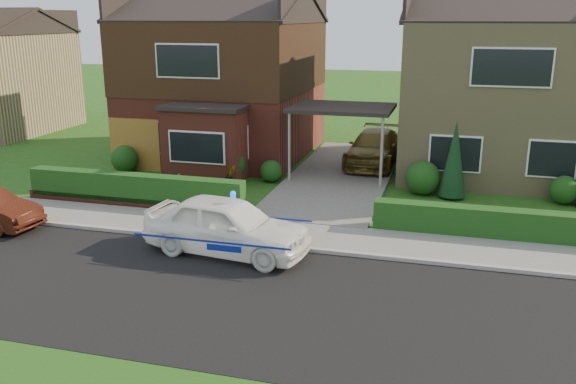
% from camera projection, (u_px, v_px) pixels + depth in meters
% --- Properties ---
extents(ground, '(120.00, 120.00, 0.00)m').
position_uv_depth(ground, '(249.00, 298.00, 13.51)').
color(ground, '#1F4B14').
rests_on(ground, ground).
extents(road, '(60.00, 6.00, 0.02)m').
position_uv_depth(road, '(249.00, 298.00, 13.51)').
color(road, black).
rests_on(road, ground).
extents(kerb, '(60.00, 0.16, 0.12)m').
position_uv_depth(kerb, '(286.00, 247.00, 16.32)').
color(kerb, '#9E9993').
rests_on(kerb, ground).
extents(sidewalk, '(60.00, 2.00, 0.10)m').
position_uv_depth(sidewalk, '(296.00, 235.00, 17.30)').
color(sidewalk, slate).
rests_on(sidewalk, ground).
extents(driveway, '(3.80, 12.00, 0.12)m').
position_uv_depth(driveway, '(341.00, 176.00, 23.69)').
color(driveway, '#666059').
rests_on(driveway, ground).
extents(house_left, '(7.50, 9.53, 7.25)m').
position_uv_depth(house_left, '(226.00, 69.00, 26.81)').
color(house_left, brown).
rests_on(house_left, ground).
extents(house_right, '(7.50, 8.06, 7.25)m').
position_uv_depth(house_right, '(502.00, 79.00, 23.98)').
color(house_right, tan).
rests_on(house_right, ground).
extents(carport_link, '(3.80, 3.00, 2.77)m').
position_uv_depth(carport_link, '(342.00, 109.00, 22.92)').
color(carport_link, black).
rests_on(carport_link, ground).
extents(garage_door, '(2.20, 0.10, 2.10)m').
position_uv_depth(garage_door, '(135.00, 144.00, 24.55)').
color(garage_door, brown).
rests_on(garage_door, ground).
extents(dwarf_wall, '(7.70, 0.25, 0.36)m').
position_uv_depth(dwarf_wall, '(133.00, 203.00, 19.85)').
color(dwarf_wall, brown).
rests_on(dwarf_wall, ground).
extents(hedge_left, '(7.50, 0.55, 0.90)m').
position_uv_depth(hedge_left, '(136.00, 206.00, 20.04)').
color(hedge_left, '#153812').
rests_on(hedge_left, ground).
extents(hedge_right, '(7.50, 0.55, 0.80)m').
position_uv_depth(hedge_right, '(508.00, 241.00, 16.99)').
color(hedge_right, '#153812').
rests_on(hedge_right, ground).
extents(shrub_left_far, '(1.08, 1.08, 1.08)m').
position_uv_depth(shrub_left_far, '(125.00, 159.00, 24.33)').
color(shrub_left_far, '#153812').
rests_on(shrub_left_far, ground).
extents(shrub_left_mid, '(1.32, 1.32, 1.32)m').
position_uv_depth(shrub_left_mid, '(228.00, 164.00, 22.96)').
color(shrub_left_mid, '#153812').
rests_on(shrub_left_mid, ground).
extents(shrub_left_near, '(0.84, 0.84, 0.84)m').
position_uv_depth(shrub_left_near, '(271.00, 171.00, 22.90)').
color(shrub_left_near, '#153812').
rests_on(shrub_left_near, ground).
extents(shrub_right_near, '(1.20, 1.20, 1.20)m').
position_uv_depth(shrub_right_near, '(423.00, 178.00, 21.24)').
color(shrub_right_near, '#153812').
rests_on(shrub_right_near, ground).
extents(shrub_right_mid, '(0.96, 0.96, 0.96)m').
position_uv_depth(shrub_right_mid, '(564.00, 190.00, 20.19)').
color(shrub_right_mid, '#153812').
rests_on(shrub_right_mid, ground).
extents(conifer_a, '(0.90, 0.90, 2.60)m').
position_uv_depth(conifer_a, '(454.00, 161.00, 20.60)').
color(conifer_a, black).
rests_on(conifer_a, ground).
extents(police_car, '(4.08, 4.63, 1.68)m').
position_uv_depth(police_car, '(227.00, 226.00, 15.89)').
color(police_car, white).
rests_on(police_car, ground).
extents(driveway_car, '(2.09, 4.79, 1.37)m').
position_uv_depth(driveway_car, '(374.00, 148.00, 25.10)').
color(driveway_car, brown).
rests_on(driveway_car, driveway).
extents(potted_plant_a, '(0.44, 0.34, 0.75)m').
position_uv_depth(potted_plant_a, '(177.00, 185.00, 21.14)').
color(potted_plant_a, gray).
rests_on(potted_plant_a, ground).
extents(potted_plant_b, '(0.61, 0.60, 0.86)m').
position_uv_depth(potted_plant_b, '(230.00, 177.00, 22.01)').
color(potted_plant_b, gray).
rests_on(potted_plant_b, ground).
extents(potted_plant_c, '(0.60, 0.60, 0.78)m').
position_uv_depth(potted_plant_c, '(208.00, 196.00, 19.84)').
color(potted_plant_c, gray).
rests_on(potted_plant_c, ground).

